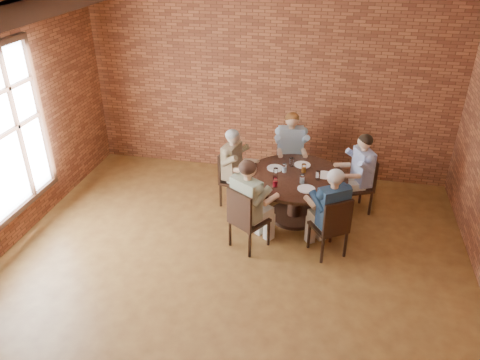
% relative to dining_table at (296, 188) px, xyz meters
% --- Properties ---
extents(floor, '(7.00, 7.00, 0.00)m').
position_rel_dining_table_xyz_m(floor, '(-0.71, -1.93, -0.53)').
color(floor, olive).
rests_on(floor, ground).
extents(ceiling, '(7.00, 7.00, 0.00)m').
position_rel_dining_table_xyz_m(ceiling, '(-0.71, -1.93, 2.87)').
color(ceiling, white).
rests_on(ceiling, wall_back).
extents(wall_back, '(7.00, 0.00, 7.00)m').
position_rel_dining_table_xyz_m(wall_back, '(-0.71, 1.57, 1.17)').
color(wall_back, '#974E2B').
rests_on(wall_back, ground).
extents(dining_table, '(1.57, 1.57, 0.75)m').
position_rel_dining_table_xyz_m(dining_table, '(0.00, 0.00, 0.00)').
color(dining_table, black).
rests_on(dining_table, floor).
extents(chair_a, '(0.57, 0.57, 0.94)m').
position_rel_dining_table_xyz_m(chair_a, '(1.02, 0.45, -0.02)').
color(chair_a, black).
rests_on(chair_a, floor).
extents(diner_a, '(0.81, 0.75, 1.34)m').
position_rel_dining_table_xyz_m(diner_a, '(0.94, 0.42, 0.14)').
color(diner_a, '#364A8E').
rests_on(diner_a, floor).
extents(chair_b, '(0.53, 0.53, 0.97)m').
position_rel_dining_table_xyz_m(chair_b, '(-0.22, 1.05, -0.01)').
color(chair_b, black).
rests_on(chair_b, floor).
extents(diner_b, '(0.69, 0.79, 1.39)m').
position_rel_dining_table_xyz_m(diner_b, '(-0.20, 0.96, 0.16)').
color(diner_b, '#92ABBB').
rests_on(diner_b, floor).
extents(chair_c, '(0.50, 0.50, 0.93)m').
position_rel_dining_table_xyz_m(chair_c, '(-1.10, 0.24, -0.02)').
color(chair_c, black).
rests_on(chair_c, floor).
extents(diner_c, '(0.74, 0.65, 1.33)m').
position_rel_dining_table_xyz_m(diner_c, '(-1.02, 0.22, 0.13)').
color(diner_c, brown).
rests_on(diner_c, floor).
extents(chair_d, '(0.63, 0.63, 0.97)m').
position_rel_dining_table_xyz_m(chair_d, '(-0.61, -0.96, -0.01)').
color(chair_d, black).
rests_on(chair_d, floor).
extents(diner_d, '(0.85, 0.89, 1.39)m').
position_rel_dining_table_xyz_m(diner_d, '(-0.56, -0.88, 0.17)').
color(diner_d, '#9F927D').
rests_on(diner_d, floor).
extents(chair_e, '(0.60, 0.60, 0.94)m').
position_rel_dining_table_xyz_m(chair_e, '(0.60, -0.89, -0.02)').
color(chair_e, black).
rests_on(chair_e, floor).
extents(diner_e, '(0.81, 0.85, 1.35)m').
position_rel_dining_table_xyz_m(diner_e, '(0.55, -0.82, 0.14)').
color(diner_e, '#1C324F').
rests_on(diner_e, floor).
extents(plate_a, '(0.26, 0.26, 0.01)m').
position_rel_dining_table_xyz_m(plate_a, '(0.42, 0.11, 0.23)').
color(plate_a, white).
rests_on(plate_a, dining_table).
extents(plate_b, '(0.26, 0.26, 0.01)m').
position_rel_dining_table_xyz_m(plate_b, '(0.05, 0.39, 0.23)').
color(plate_b, white).
rests_on(plate_b, dining_table).
extents(plate_c, '(0.26, 0.26, 0.01)m').
position_rel_dining_table_xyz_m(plate_c, '(-0.36, 0.18, 0.23)').
color(plate_c, white).
rests_on(plate_c, dining_table).
extents(plate_d, '(0.26, 0.26, 0.01)m').
position_rel_dining_table_xyz_m(plate_d, '(0.18, -0.38, 0.23)').
color(plate_d, white).
rests_on(plate_d, dining_table).
extents(glass_a, '(0.07, 0.07, 0.14)m').
position_rel_dining_table_xyz_m(glass_a, '(0.32, -0.05, 0.29)').
color(glass_a, white).
rests_on(glass_a, dining_table).
extents(glass_b, '(0.07, 0.07, 0.14)m').
position_rel_dining_table_xyz_m(glass_b, '(0.09, 0.15, 0.29)').
color(glass_b, white).
rests_on(glass_b, dining_table).
extents(glass_c, '(0.07, 0.07, 0.14)m').
position_rel_dining_table_xyz_m(glass_c, '(-0.11, 0.32, 0.29)').
color(glass_c, white).
rests_on(glass_c, dining_table).
extents(glass_d, '(0.07, 0.07, 0.14)m').
position_rel_dining_table_xyz_m(glass_d, '(-0.20, 0.09, 0.29)').
color(glass_d, white).
rests_on(glass_d, dining_table).
extents(glass_e, '(0.07, 0.07, 0.14)m').
position_rel_dining_table_xyz_m(glass_e, '(-0.32, -0.08, 0.29)').
color(glass_e, white).
rests_on(glass_e, dining_table).
extents(glass_f, '(0.07, 0.07, 0.14)m').
position_rel_dining_table_xyz_m(glass_f, '(-0.28, -0.39, 0.29)').
color(glass_f, white).
rests_on(glass_f, dining_table).
extents(glass_g, '(0.07, 0.07, 0.14)m').
position_rel_dining_table_xyz_m(glass_g, '(0.10, -0.21, 0.29)').
color(glass_g, white).
rests_on(glass_g, dining_table).
extents(smartphone, '(0.10, 0.15, 0.01)m').
position_rel_dining_table_xyz_m(smartphone, '(0.27, -0.34, 0.23)').
color(smartphone, black).
rests_on(smartphone, dining_table).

